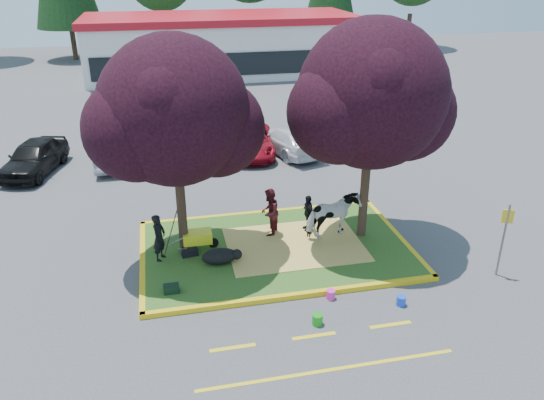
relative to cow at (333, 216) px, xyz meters
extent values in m
plane|color=#424244|center=(-1.93, -0.27, -0.89)|extent=(90.00, 90.00, 0.00)
cube|color=#284D18|center=(-1.93, -0.27, -0.81)|extent=(8.00, 5.00, 0.15)
cube|color=gold|center=(-1.93, -2.85, -0.81)|extent=(8.30, 0.16, 0.15)
cube|color=gold|center=(-1.93, 2.31, -0.81)|extent=(8.30, 0.16, 0.15)
cube|color=gold|center=(-6.01, -0.27, -0.81)|extent=(0.16, 5.30, 0.15)
cube|color=gold|center=(2.15, -0.27, -0.81)|extent=(0.16, 5.30, 0.15)
cube|color=#E3C95D|center=(-1.33, -0.27, -0.73)|extent=(4.20, 3.00, 0.01)
cylinder|color=black|center=(-4.73, 0.13, 1.03)|extent=(0.28, 0.28, 3.53)
sphere|color=black|center=(-4.73, 0.13, 3.67)|extent=(4.20, 4.20, 4.20)
sphere|color=black|center=(-3.57, 0.33, 3.04)|extent=(2.86, 2.86, 2.86)
sphere|color=black|center=(-5.78, -0.17, 3.29)|extent=(2.86, 2.86, 2.86)
cylinder|color=black|center=(0.97, -0.07, 1.11)|extent=(0.28, 0.28, 3.70)
sphere|color=black|center=(0.97, -0.07, 3.88)|extent=(4.40, 4.40, 4.40)
sphere|color=black|center=(2.18, 0.13, 3.22)|extent=(2.99, 2.99, 2.99)
sphere|color=black|center=(-0.13, -0.37, 3.49)|extent=(2.99, 2.99, 2.99)
cube|color=yellow|center=(-3.93, -4.47, -0.89)|extent=(1.10, 0.12, 0.01)
cube|color=yellow|center=(-1.93, -4.47, -0.89)|extent=(1.10, 0.12, 0.01)
cube|color=yellow|center=(0.07, -4.47, -0.89)|extent=(1.10, 0.12, 0.01)
cube|color=yellow|center=(-1.93, -5.67, -0.89)|extent=(6.00, 0.10, 0.01)
cube|color=silver|center=(0.07, 27.73, 1.11)|extent=(20.00, 8.00, 4.00)
cube|color=#AC121C|center=(0.07, 27.73, 3.26)|extent=(20.40, 8.40, 0.50)
cube|color=black|center=(0.07, 23.68, 0.51)|extent=(19.00, 0.10, 1.60)
cylinder|color=black|center=(-11.93, 36.73, 1.07)|extent=(0.44, 0.44, 3.92)
cylinder|color=black|center=(-3.93, 38.23, 0.65)|extent=(0.44, 0.44, 3.08)
cylinder|color=black|center=(4.07, 37.23, 0.93)|extent=(0.44, 0.44, 3.64)
cylinder|color=black|center=(12.07, 37.73, 0.86)|extent=(0.44, 0.44, 3.50)
cylinder|color=black|center=(20.07, 36.73, 0.72)|extent=(0.44, 0.44, 3.22)
imported|color=white|center=(0.00, 0.00, 0.00)|extent=(1.89, 1.22, 1.48)
ellipsoid|color=black|center=(-3.77, -0.85, -0.51)|extent=(1.16, 0.81, 0.46)
imported|color=black|center=(-5.45, -0.23, -0.01)|extent=(0.55, 0.63, 1.45)
imported|color=#451317|center=(-1.94, 0.61, 0.05)|extent=(0.88, 0.96, 1.58)
imported|color=black|center=(-0.65, 0.63, -0.12)|extent=(0.37, 0.75, 1.23)
cylinder|color=black|center=(-3.83, 0.12, -0.58)|extent=(0.32, 0.07, 0.32)
cylinder|color=slate|center=(-4.62, -0.07, -0.62)|extent=(0.04, 0.04, 0.23)
cylinder|color=slate|center=(-4.62, 0.31, -0.62)|extent=(0.04, 0.04, 0.23)
cube|color=yellow|center=(-4.32, 0.12, -0.32)|extent=(0.89, 0.54, 0.35)
cylinder|color=slate|center=(-4.97, -0.07, -0.30)|extent=(0.57, 0.05, 0.30)
cylinder|color=slate|center=(-4.97, 0.31, -0.30)|extent=(0.57, 0.05, 0.30)
cube|color=black|center=(-4.60, -0.22, -0.62)|extent=(0.51, 0.33, 0.25)
cube|color=black|center=(-5.23, -2.07, -0.63)|extent=(0.42, 0.26, 0.22)
cylinder|color=slate|center=(4.02, -2.97, 0.23)|extent=(0.06, 0.06, 2.24)
cube|color=gold|center=(4.02, -2.97, 1.00)|extent=(0.31, 0.13, 0.40)
cylinder|color=#16941A|center=(-1.72, -4.05, -0.74)|extent=(0.36, 0.36, 0.29)
cylinder|color=#F135AE|center=(-1.05, -3.07, -0.76)|extent=(0.31, 0.31, 0.26)
cylinder|color=blue|center=(0.68, -3.74, -0.75)|extent=(0.27, 0.27, 0.27)
imported|color=black|center=(-10.44, 8.40, -0.19)|extent=(2.67, 4.40, 1.40)
imported|color=#999BA1|center=(-7.27, 8.71, -0.26)|extent=(1.35, 3.82, 1.25)
imported|color=maroon|center=(-1.06, 8.77, -0.28)|extent=(2.56, 4.58, 1.21)
imported|color=silver|center=(0.65, 8.52, -0.27)|extent=(2.78, 4.57, 1.24)
imported|color=slate|center=(5.59, 8.70, -0.30)|extent=(1.62, 3.71, 1.19)
camera|label=1|loc=(-5.14, -14.33, 7.53)|focal=35.00mm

